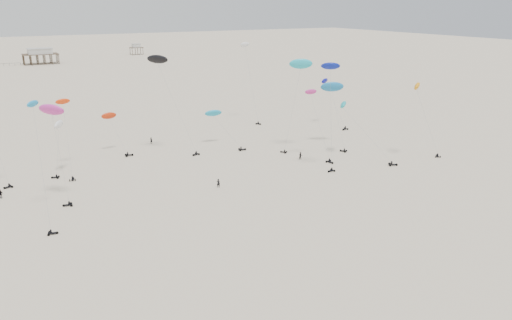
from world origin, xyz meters
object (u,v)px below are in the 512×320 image
pavilion_small (136,50)px  rig_0 (249,69)px  spectator_0 (218,187)px  rig_8 (331,91)px  pavilion_main (41,57)px

pavilion_small → rig_0: 235.71m
rig_0 → spectator_0: rig_0 is taller
rig_8 → spectator_0: 33.03m
pavilion_main → rig_8: (32.08, -256.53, 14.11)m
pavilion_small → rig_8: 289.41m
pavilion_main → spectator_0: pavilion_main is taller
rig_8 → spectator_0: size_ratio=11.28×
pavilion_small → rig_0: size_ratio=0.35×
rig_0 → rig_8: size_ratio=1.03×
pavilion_main → rig_0: rig_0 is taller
rig_0 → pavilion_main: bearing=-94.5°
pavilion_main → pavilion_small: pavilion_main is taller
rig_0 → rig_8: rig_0 is taller
pavilion_small → spectator_0: size_ratio=4.10×
pavilion_main → rig_8: 258.91m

